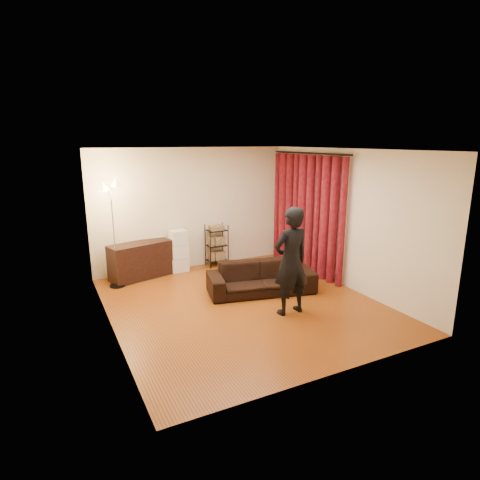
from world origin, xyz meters
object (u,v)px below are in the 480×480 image
wire_shelf (217,245)px  floor_lamp (114,235)px  person (291,261)px  storage_boxes (179,251)px  sofa (261,278)px  media_cabinet (141,260)px

wire_shelf → floor_lamp: 2.42m
person → storage_boxes: size_ratio=1.94×
storage_boxes → wire_shelf: bearing=0.7°
sofa → person: size_ratio=1.11×
sofa → wire_shelf: bearing=105.0°
floor_lamp → media_cabinet: bearing=28.9°
person → storage_boxes: 3.15m
floor_lamp → person: bearing=-47.7°
person → floor_lamp: (-2.38, 2.61, 0.14)m
person → floor_lamp: floor_lamp is taller
media_cabinet → storage_boxes: storage_boxes is taller
media_cabinet → storage_boxes: size_ratio=1.39×
person → wire_shelf: (-0.05, 2.97, -0.42)m
sofa → floor_lamp: (-2.41, 1.59, 0.75)m
storage_boxes → floor_lamp: (-1.41, -0.35, 0.58)m
media_cabinet → floor_lamp: size_ratio=0.62×
media_cabinet → wire_shelf: (1.77, 0.05, 0.11)m
floor_lamp → wire_shelf: bearing=8.8°
person → wire_shelf: bearing=-93.6°
wire_shelf → storage_boxes: bearing=179.8°
person → floor_lamp: bearing=-52.3°
sofa → floor_lamp: bearing=159.3°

